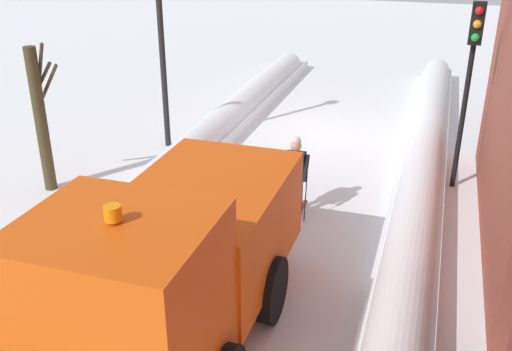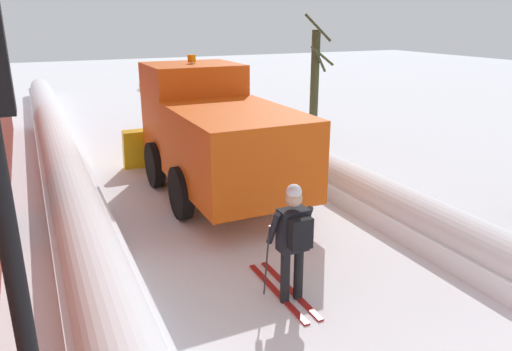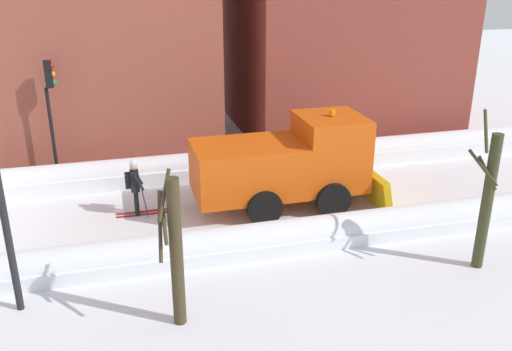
{
  "view_description": "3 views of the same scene",
  "coord_description": "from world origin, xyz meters",
  "px_view_note": "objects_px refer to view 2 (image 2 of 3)",
  "views": [
    {
      "loc": [
        -3.04,
        16.08,
        6.08
      ],
      "look_at": [
        -0.01,
        6.62,
        1.59
      ],
      "focal_mm": 41.01,
      "sensor_mm": 36.0,
      "label": 1
    },
    {
      "loc": [
        -3.45,
        -0.44,
        3.97
      ],
      "look_at": [
        0.45,
        7.86,
        0.95
      ],
      "focal_mm": 33.76,
      "sensor_mm": 36.0,
      "label": 2
    },
    {
      "loc": [
        15.82,
        4.46,
        7.45
      ],
      "look_at": [
        0.6,
        8.53,
        1.3
      ],
      "focal_mm": 38.8,
      "sensor_mm": 36.0,
      "label": 3
    }
  ],
  "objects_px": {
    "plow_truck": "(213,132)",
    "traffic_light_pole": "(1,186)",
    "bare_tree_mid": "(315,84)",
    "skier": "(293,238)"
  },
  "relations": [
    {
      "from": "traffic_light_pole",
      "to": "bare_tree_mid",
      "type": "bearing_deg",
      "value": 50.7
    },
    {
      "from": "plow_truck",
      "to": "skier",
      "type": "height_order",
      "value": "plow_truck"
    },
    {
      "from": "bare_tree_mid",
      "to": "traffic_light_pole",
      "type": "bearing_deg",
      "value": -129.3
    },
    {
      "from": "bare_tree_mid",
      "to": "skier",
      "type": "bearing_deg",
      "value": -123.38
    },
    {
      "from": "plow_truck",
      "to": "skier",
      "type": "relative_size",
      "value": 3.31
    },
    {
      "from": "plow_truck",
      "to": "traffic_light_pole",
      "type": "distance_m",
      "value": 8.35
    },
    {
      "from": "plow_truck",
      "to": "traffic_light_pole",
      "type": "height_order",
      "value": "traffic_light_pole"
    },
    {
      "from": "skier",
      "to": "plow_truck",
      "type": "bearing_deg",
      "value": 83.0
    },
    {
      "from": "plow_truck",
      "to": "traffic_light_pole",
      "type": "xyz_separation_m",
      "value": [
        -3.91,
        -7.21,
        1.58
      ]
    },
    {
      "from": "plow_truck",
      "to": "traffic_light_pole",
      "type": "bearing_deg",
      "value": -118.44
    }
  ]
}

